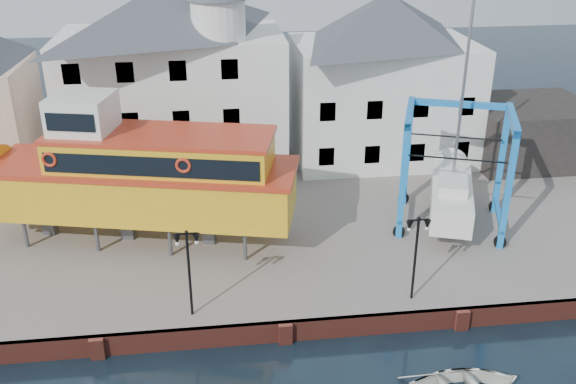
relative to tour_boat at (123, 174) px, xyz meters
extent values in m
plane|color=black|center=(7.42, -8.66, -4.73)|extent=(140.00, 140.00, 0.00)
cube|color=slate|center=(7.42, 2.34, -4.23)|extent=(44.00, 22.00, 1.00)
cube|color=maroon|center=(7.42, -8.54, -4.23)|extent=(44.00, 0.25, 1.00)
cube|color=maroon|center=(-0.58, -8.71, -4.23)|extent=(0.60, 0.36, 1.00)
cube|color=maroon|center=(7.42, -8.71, -4.23)|extent=(0.60, 0.36, 1.00)
cube|color=maroon|center=(15.42, -8.71, -4.23)|extent=(0.60, 0.36, 1.00)
cube|color=silver|center=(2.42, 9.84, 0.77)|extent=(14.00, 8.00, 9.00)
pyramid|color=#3A3D47|center=(2.42, 9.84, 6.87)|extent=(14.00, 8.00, 3.20)
cube|color=black|center=(-3.08, 5.88, -2.13)|extent=(1.00, 0.08, 1.20)
cube|color=black|center=(-0.08, 5.88, -2.13)|extent=(1.00, 0.08, 1.20)
cube|color=black|center=(2.92, 5.88, -2.13)|extent=(1.00, 0.08, 1.20)
cube|color=black|center=(5.92, 5.88, -2.13)|extent=(1.00, 0.08, 1.20)
cube|color=black|center=(-3.08, 5.88, 0.87)|extent=(1.00, 0.08, 1.20)
cube|color=black|center=(-0.08, 5.88, 0.87)|extent=(1.00, 0.08, 1.20)
cube|color=black|center=(2.92, 5.88, 0.87)|extent=(1.00, 0.08, 1.20)
cube|color=black|center=(5.92, 5.88, 0.87)|extent=(1.00, 0.08, 1.20)
cube|color=black|center=(-3.08, 5.88, 3.87)|extent=(1.00, 0.08, 1.20)
cube|color=black|center=(-0.08, 5.88, 3.87)|extent=(1.00, 0.08, 1.20)
cube|color=black|center=(2.92, 5.88, 3.87)|extent=(1.00, 0.08, 1.20)
cube|color=black|center=(5.92, 5.88, 3.87)|extent=(1.00, 0.08, 1.20)
cylinder|color=silver|center=(5.42, 7.44, 6.47)|extent=(3.20, 3.20, 2.40)
cube|color=silver|center=(16.42, 10.34, 0.27)|extent=(12.00, 8.00, 8.00)
pyramid|color=#3A3D47|center=(16.42, 10.34, 5.87)|extent=(12.00, 8.00, 3.20)
cube|color=black|center=(11.92, 6.38, -2.13)|extent=(1.00, 0.08, 1.20)
cube|color=black|center=(14.92, 6.38, -2.13)|extent=(1.00, 0.08, 1.20)
cube|color=black|center=(17.92, 6.38, -2.13)|extent=(1.00, 0.08, 1.20)
cube|color=black|center=(20.92, 6.38, -2.13)|extent=(1.00, 0.08, 1.20)
cube|color=black|center=(11.92, 6.38, 0.87)|extent=(1.00, 0.08, 1.20)
cube|color=black|center=(14.92, 6.38, 0.87)|extent=(1.00, 0.08, 1.20)
cube|color=black|center=(17.92, 6.38, 0.87)|extent=(1.00, 0.08, 1.20)
cube|color=black|center=(20.92, 6.38, 0.87)|extent=(1.00, 0.08, 1.20)
cube|color=black|center=(26.42, 8.34, -1.73)|extent=(8.00, 7.00, 4.00)
cylinder|color=black|center=(3.42, -7.46, -1.73)|extent=(0.12, 0.12, 4.00)
cube|color=black|center=(3.42, -7.46, 0.32)|extent=(0.90, 0.06, 0.06)
sphere|color=black|center=(3.42, -7.46, 0.39)|extent=(0.16, 0.16, 0.16)
cone|color=black|center=(3.02, -7.46, 0.05)|extent=(0.32, 0.32, 0.45)
sphere|color=white|center=(3.02, -7.46, -0.13)|extent=(0.18, 0.18, 0.18)
cone|color=black|center=(3.82, -7.46, 0.05)|extent=(0.32, 0.32, 0.45)
sphere|color=white|center=(3.82, -7.46, -0.13)|extent=(0.18, 0.18, 0.18)
cylinder|color=black|center=(13.42, -7.46, -1.73)|extent=(0.12, 0.12, 4.00)
cube|color=black|center=(13.42, -7.46, 0.32)|extent=(0.90, 0.06, 0.06)
sphere|color=black|center=(13.42, -7.46, 0.39)|extent=(0.16, 0.16, 0.16)
cone|color=black|center=(13.02, -7.46, 0.05)|extent=(0.32, 0.32, 0.45)
sphere|color=white|center=(13.02, -7.46, -0.13)|extent=(0.18, 0.18, 0.18)
cone|color=black|center=(13.82, -7.46, 0.05)|extent=(0.32, 0.32, 0.45)
sphere|color=white|center=(13.82, -7.46, -0.13)|extent=(0.18, 0.18, 0.18)
cylinder|color=#59595E|center=(-5.26, -0.32, -2.89)|extent=(0.24, 0.24, 1.66)
cylinder|color=#59595E|center=(-4.53, 2.70, -2.89)|extent=(0.24, 0.24, 1.66)
cylinder|color=#59595E|center=(-1.49, -1.24, -2.89)|extent=(0.24, 0.24, 1.66)
cylinder|color=#59595E|center=(-0.75, 1.78, -2.89)|extent=(0.24, 0.24, 1.66)
cylinder|color=#59595E|center=(2.29, -2.15, -2.89)|extent=(0.24, 0.24, 1.66)
cylinder|color=#59595E|center=(3.02, 0.87, -2.89)|extent=(0.24, 0.24, 1.66)
cylinder|color=#59595E|center=(6.06, -3.07, -2.89)|extent=(0.24, 0.24, 1.66)
cylinder|color=#59595E|center=(6.79, -0.05, -2.89)|extent=(0.24, 0.24, 1.66)
cube|color=#59595E|center=(-4.35, 1.06, -2.89)|extent=(0.78, 0.70, 1.66)
cube|color=#59595E|center=(-0.04, 0.01, -2.89)|extent=(0.78, 0.70, 1.66)
cube|color=#59595E|center=(4.27, -1.03, -2.89)|extent=(0.78, 0.70, 1.66)
cube|color=gold|center=(1.04, -0.25, -0.84)|extent=(16.09, 7.76, 2.44)
cube|color=#B7311A|center=(1.04, -0.25, 0.49)|extent=(16.45, 8.01, 0.24)
cube|color=gold|center=(2.11, -0.51, 1.27)|extent=(11.67, 6.28, 1.78)
cube|color=black|center=(1.66, -2.37, 1.32)|extent=(10.37, 2.57, 1.00)
cube|color=black|center=(2.57, 1.35, 1.32)|extent=(10.37, 2.57, 1.00)
cube|color=#B7311A|center=(2.11, -0.51, 2.25)|extent=(11.91, 6.44, 0.20)
cube|color=white|center=(-1.66, 0.40, 3.16)|extent=(3.48, 3.48, 2.02)
cube|color=black|center=(-2.01, -1.03, 3.25)|extent=(2.37, 0.63, 0.89)
torus|color=#B7311A|center=(-3.20, -1.25, 1.49)|extent=(0.79, 0.33, 0.78)
torus|color=#B7311A|center=(3.27, -2.81, 1.49)|extent=(0.79, 0.33, 0.78)
cube|color=#1268B9|center=(14.46, -1.72, -0.47)|extent=(0.42, 0.42, 6.51)
cylinder|color=black|center=(14.46, -1.72, -3.40)|extent=(0.69, 0.44, 0.65)
cube|color=#1268B9|center=(15.92, 2.35, -0.47)|extent=(0.42, 0.42, 6.51)
cylinder|color=black|center=(15.92, 2.35, -3.40)|extent=(0.69, 0.44, 0.65)
cube|color=#1268B9|center=(19.41, -3.50, -0.47)|extent=(0.42, 0.42, 6.51)
cylinder|color=black|center=(19.41, -3.50, -3.40)|extent=(0.69, 0.44, 0.65)
cube|color=#1268B9|center=(20.87, 0.58, -0.47)|extent=(0.42, 0.42, 6.51)
cylinder|color=black|center=(20.87, 0.58, -3.40)|extent=(0.69, 0.44, 0.65)
cube|color=#1268B9|center=(15.19, 0.31, 2.62)|extent=(1.87, 4.49, 0.46)
cube|color=#1268B9|center=(15.19, 0.31, -2.80)|extent=(1.78, 4.46, 0.20)
cube|color=#1268B9|center=(20.14, -1.46, 2.62)|extent=(1.87, 4.49, 0.46)
cube|color=#1268B9|center=(20.14, -1.46, -2.80)|extent=(1.78, 4.46, 0.20)
cube|color=#1268B9|center=(18.39, 1.46, 2.62)|extent=(5.36, 2.19, 0.33)
cube|color=white|center=(17.67, -0.57, -2.05)|extent=(4.37, 7.29, 1.49)
cone|color=white|center=(19.06, 3.32, -2.05)|extent=(2.52, 2.12, 2.14)
cube|color=#59595E|center=(17.67, -0.57, -3.12)|extent=(0.77, 1.65, 0.65)
cube|color=white|center=(17.51, -1.01, -1.03)|extent=(2.34, 3.13, 0.56)
cylinder|color=#99999E|center=(17.82, -0.14, 3.81)|extent=(0.20, 0.20, 10.23)
cube|color=black|center=(17.10, -2.15, 0.87)|extent=(4.73, 1.79, 0.05)
cube|color=black|center=(18.23, 1.00, 0.87)|extent=(4.73, 1.79, 0.05)
camera|label=1|loc=(4.71, -31.26, 13.14)|focal=40.00mm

